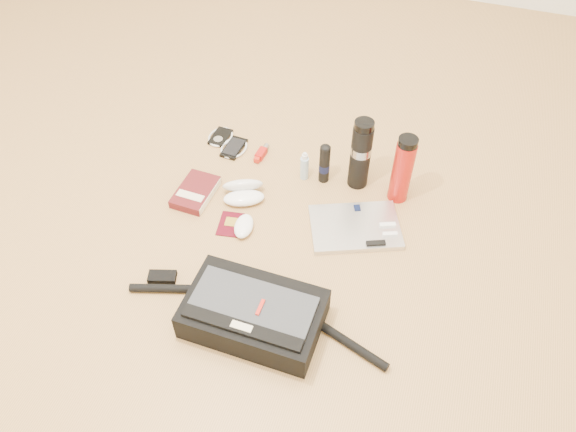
{
  "coord_description": "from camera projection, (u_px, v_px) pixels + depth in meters",
  "views": [
    {
      "loc": [
        0.44,
        -1.1,
        1.51
      ],
      "look_at": [
        0.03,
        0.12,
        0.06
      ],
      "focal_mm": 35.0,
      "sensor_mm": 36.0,
      "label": 1
    }
  ],
  "objects": [
    {
      "name": "aerosol_can",
      "position": [
        324.0,
        163.0,
        2.08
      ],
      "size": [
        0.04,
        0.04,
        0.17
      ],
      "rotation": [
        0.0,
        0.0,
        -0.01
      ],
      "color": "black",
      "rests_on": "ground"
    },
    {
      "name": "passport",
      "position": [
        230.0,
        224.0,
        1.99
      ],
      "size": [
        0.1,
        0.13,
        0.01
      ],
      "rotation": [
        0.0,
        0.0,
        0.16
      ],
      "color": "#450510",
      "rests_on": "ground"
    },
    {
      "name": "mouse",
      "position": [
        244.0,
        226.0,
        1.97
      ],
      "size": [
        0.08,
        0.12,
        0.04
      ],
      "rotation": [
        0.0,
        0.0,
        0.15
      ],
      "color": "white",
      "rests_on": "ground"
    },
    {
      "name": "thermos_black",
      "position": [
        361.0,
        154.0,
        2.03
      ],
      "size": [
        0.09,
        0.09,
        0.29
      ],
      "rotation": [
        0.0,
        0.0,
        -0.23
      ],
      "color": "black",
      "rests_on": "ground"
    },
    {
      "name": "thermos_red",
      "position": [
        402.0,
        170.0,
        1.98
      ],
      "size": [
        0.08,
        0.08,
        0.28
      ],
      "rotation": [
        0.0,
        0.0,
        -0.17
      ],
      "color": "#AA1711",
      "rests_on": "ground"
    },
    {
      "name": "ground",
      "position": [
        268.0,
        251.0,
        1.92
      ],
      "size": [
        4.0,
        4.0,
        0.0
      ],
      "primitive_type": "plane",
      "color": "#B2834A",
      "rests_on": "ground"
    },
    {
      "name": "book",
      "position": [
        196.0,
        192.0,
        2.08
      ],
      "size": [
        0.13,
        0.19,
        0.03
      ],
      "rotation": [
        0.0,
        0.0,
        -0.04
      ],
      "color": "#4B1114",
      "rests_on": "ground"
    },
    {
      "name": "phone",
      "position": [
        234.0,
        148.0,
        2.26
      ],
      "size": [
        0.11,
        0.13,
        0.01
      ],
      "rotation": [
        0.0,
        0.0,
        -0.06
      ],
      "color": "black",
      "rests_on": "ground"
    },
    {
      "name": "sunglasses_case",
      "position": [
        243.0,
        192.0,
        2.06
      ],
      "size": [
        0.19,
        0.18,
        0.09
      ],
      "rotation": [
        0.0,
        0.0,
        0.43
      ],
      "color": "white",
      "rests_on": "ground"
    },
    {
      "name": "ipod",
      "position": [
        220.0,
        137.0,
        2.3
      ],
      "size": [
        0.1,
        0.11,
        0.01
      ],
      "rotation": [
        0.0,
        0.0,
        -0.03
      ],
      "color": "black",
      "rests_on": "ground"
    },
    {
      "name": "inhaler",
      "position": [
        262.0,
        153.0,
        2.23
      ],
      "size": [
        0.03,
        0.1,
        0.03
      ],
      "rotation": [
        0.0,
        0.0,
        -0.08
      ],
      "color": "#A51510",
      "rests_on": "ground"
    },
    {
      "name": "spray_bottle",
      "position": [
        304.0,
        167.0,
        2.11
      ],
      "size": [
        0.03,
        0.03,
        0.12
      ],
      "rotation": [
        0.0,
        0.0,
        -0.01
      ],
      "color": "#99B7CC",
      "rests_on": "ground"
    },
    {
      "name": "messenger_bag",
      "position": [
        253.0,
        313.0,
        1.69
      ],
      "size": [
        0.85,
        0.26,
        0.12
      ],
      "rotation": [
        0.0,
        0.0,
        -0.01
      ],
      "color": "black",
      "rests_on": "ground"
    },
    {
      "name": "laptop",
      "position": [
        356.0,
        227.0,
        1.97
      ],
      "size": [
        0.37,
        0.32,
        0.03
      ],
      "rotation": [
        0.0,
        0.0,
        0.4
      ],
      "color": "silver",
      "rests_on": "ground"
    }
  ]
}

